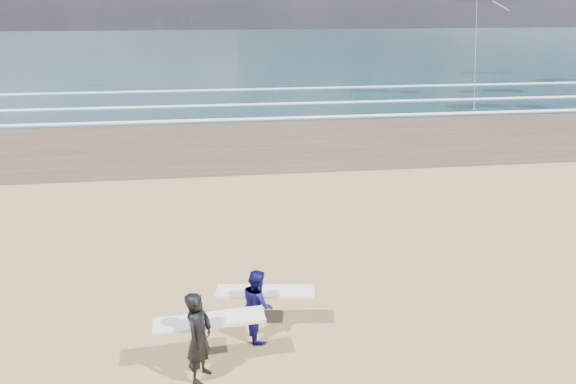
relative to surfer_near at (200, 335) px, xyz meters
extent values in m
cube|color=#453324|center=(20.84, 18.34, -0.97)|extent=(220.00, 12.00, 0.01)
cube|color=#193538|center=(20.84, 72.34, -0.97)|extent=(220.00, 100.00, 0.02)
cube|color=white|center=(20.84, 23.14, -0.93)|extent=(220.00, 0.50, 0.05)
cube|color=white|center=(20.84, 27.84, -0.93)|extent=(220.00, 0.50, 0.05)
cube|color=white|center=(20.84, 34.34, -0.93)|extent=(220.00, 0.50, 0.05)
imported|color=black|center=(-0.02, -0.04, -0.01)|extent=(0.71, 0.83, 1.93)
cube|color=white|center=(0.18, 0.31, 0.11)|extent=(2.24, 0.70, 0.07)
imported|color=#100D4D|center=(1.19, 1.17, -0.15)|extent=(0.77, 0.91, 1.66)
cube|color=white|center=(1.39, 1.52, -0.06)|extent=(2.25, 0.79, 0.07)
cube|color=slate|center=(17.54, 24.23, -0.93)|extent=(0.12, 0.12, 0.10)
camera|label=1|loc=(0.64, -8.44, 6.09)|focal=32.00mm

